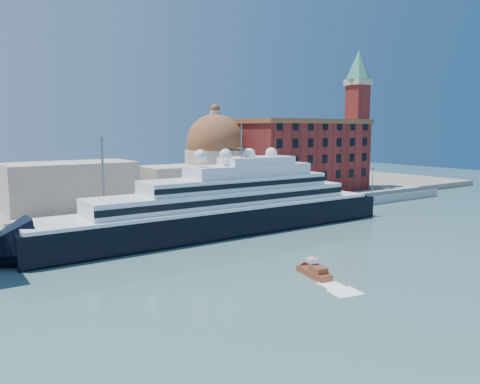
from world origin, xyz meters
TOP-DOWN VIEW (x-y plane):
  - ground at (0.00, 0.00)m, footprint 400.00×400.00m
  - quay at (0.00, 34.00)m, footprint 180.00×10.00m
  - land at (0.00, 75.00)m, footprint 260.00×72.00m
  - quay_fence at (0.00, 29.50)m, footprint 180.00×0.10m
  - superyacht at (-1.50, 23.00)m, footprint 90.30×12.52m
  - water_taxi at (-2.46, -10.20)m, footprint 3.46×7.03m
  - warehouse at (52.00, 52.00)m, footprint 43.00×19.00m
  - campanile at (76.00, 52.00)m, footprint 8.40×8.40m
  - church at (6.39, 57.72)m, footprint 66.00×18.00m
  - lamp_posts at (-12.67, 32.27)m, footprint 120.80×2.40m

SIDE VIEW (x-z plane):
  - ground at x=0.00m, z-range 0.00..0.00m
  - water_taxi at x=-2.46m, z-range -0.83..2.36m
  - land at x=0.00m, z-range 0.00..2.00m
  - quay at x=0.00m, z-range 0.00..2.50m
  - quay_fence at x=0.00m, z-range 2.50..3.70m
  - superyacht at x=-1.50m, z-range -8.84..18.15m
  - lamp_posts at x=-12.67m, z-range 0.84..18.84m
  - church at x=6.39m, z-range -1.84..23.66m
  - warehouse at x=52.00m, z-range 2.16..25.41m
  - campanile at x=76.00m, z-range 5.26..52.26m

